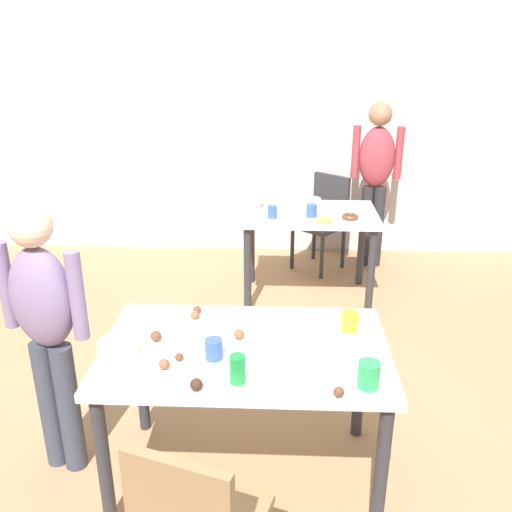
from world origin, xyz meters
TOP-DOWN VIEW (x-y plane):
  - ground_plane at (0.00, 0.00)m, footprint 6.40×6.40m
  - wall_back at (0.00, 3.20)m, footprint 6.40×0.10m
  - dining_table_near at (0.12, -0.02)m, footprint 1.31×0.79m
  - dining_table_far at (0.50, 2.04)m, footprint 1.08×0.68m
  - chair_far_table at (0.68, 2.72)m, footprint 0.56×0.56m
  - person_girl_near at (-0.81, 0.02)m, footprint 0.45×0.27m
  - person_adult_far at (1.13, 2.77)m, footprint 0.45×0.23m
  - mixing_bowl at (-0.43, -0.14)m, footprint 0.17×0.17m
  - soda_can at (0.10, -0.30)m, footprint 0.07×0.07m
  - fork_near at (-0.32, -0.28)m, footprint 0.17×0.02m
  - cup_near_0 at (-0.01, -0.13)m, footprint 0.08×0.08m
  - cup_near_1 at (0.61, 0.15)m, footprint 0.08×0.08m
  - cup_near_2 at (0.63, -0.31)m, footprint 0.09×0.09m
  - cake_ball_0 at (0.09, 0.04)m, footprint 0.05×0.05m
  - cake_ball_1 at (-0.06, -0.36)m, footprint 0.05×0.05m
  - cake_ball_2 at (-0.15, 0.28)m, footprint 0.04×0.04m
  - cake_ball_3 at (0.51, -0.38)m, footprint 0.04×0.04m
  - cake_ball_4 at (-0.21, -0.22)m, footprint 0.05×0.05m
  - cake_ball_5 at (-0.15, 0.23)m, footprint 0.04×0.04m
  - cake_ball_6 at (-0.30, 0.01)m, footprint 0.05×0.05m
  - cake_ball_7 at (-0.16, -0.15)m, footprint 0.04×0.04m
  - pitcher_far at (0.05, 2.05)m, footprint 0.13×0.13m
  - cup_far_0 at (0.52, 1.91)m, footprint 0.08×0.08m
  - cup_far_1 at (0.21, 1.86)m, footprint 0.07×0.07m
  - donut_far_0 at (0.81, 1.87)m, footprint 0.13×0.13m
  - donut_far_1 at (0.76, 2.14)m, footprint 0.14×0.14m
  - donut_far_2 at (0.60, 1.79)m, footprint 0.12×0.12m
  - donut_far_3 at (0.55, 2.31)m, footprint 0.13×0.13m

SIDE VIEW (x-z plane):
  - ground_plane at x=0.00m, z-range 0.00..0.00m
  - chair_far_table at x=0.68m, z-range 0.06..0.93m
  - dining_table_far at x=0.50m, z-range 0.26..1.01m
  - dining_table_near at x=0.12m, z-range 0.28..1.03m
  - fork_near at x=-0.32m, z-range 0.75..0.76m
  - donut_far_2 at x=0.60m, z-range 0.75..0.79m
  - cake_ball_7 at x=-0.16m, z-range 0.75..0.79m
  - donut_far_0 at x=0.81m, z-range 0.75..0.79m
  - donut_far_3 at x=0.55m, z-range 0.75..0.79m
  - donut_far_1 at x=0.76m, z-range 0.75..0.79m
  - cake_ball_2 at x=-0.15m, z-range 0.75..0.79m
  - cake_ball_3 at x=0.51m, z-range 0.75..0.79m
  - cake_ball_5 at x=-0.15m, z-range 0.75..0.79m
  - cake_ball_4 at x=-0.21m, z-range 0.75..0.80m
  - cake_ball_0 at x=0.09m, z-range 0.75..0.80m
  - cake_ball_6 at x=-0.30m, z-range 0.75..0.80m
  - cake_ball_1 at x=-0.06m, z-range 0.75..0.80m
  - mixing_bowl at x=-0.43m, z-range 0.75..0.83m
  - cup_near_1 at x=0.61m, z-range 0.75..0.84m
  - cup_near_0 at x=-0.01m, z-range 0.75..0.84m
  - cup_far_1 at x=0.21m, z-range 0.75..0.85m
  - cup_far_0 at x=0.52m, z-range 0.75..0.85m
  - cup_near_2 at x=0.63m, z-range 0.75..0.86m
  - soda_can at x=0.10m, z-range 0.75..0.87m
  - person_girl_near at x=-0.81m, z-range 0.13..1.52m
  - pitcher_far at x=0.05m, z-range 0.75..0.98m
  - person_adult_far at x=1.13m, z-range 0.15..1.68m
  - wall_back at x=0.00m, z-range 0.00..2.60m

